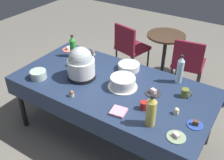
{
  "coord_description": "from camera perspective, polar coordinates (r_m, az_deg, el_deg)",
  "views": [
    {
      "loc": [
        1.27,
        -1.98,
        2.34
      ],
      "look_at": [
        0.0,
        0.0,
        0.8
      ],
      "focal_mm": 41.73,
      "sensor_mm": 36.0,
      "label": 1
    }
  ],
  "objects": [
    {
      "name": "ground",
      "position": [
        3.32,
        0.0,
        -11.63
      ],
      "size": [
        9.0,
        9.0,
        0.0
      ],
      "primitive_type": "plane",
      "color": "slate"
    },
    {
      "name": "potluck_table",
      "position": [
        2.87,
        0.0,
        -1.87
      ],
      "size": [
        2.2,
        1.1,
        0.75
      ],
      "color": "navy",
      "rests_on": "ground"
    },
    {
      "name": "frosted_layer_cake",
      "position": [
        2.75,
        2.37,
        -0.53
      ],
      "size": [
        0.32,
        0.32,
        0.13
      ],
      "color": "silver",
      "rests_on": "potluck_table"
    },
    {
      "name": "slow_cooker",
      "position": [
        2.88,
        -6.82,
        3.45
      ],
      "size": [
        0.32,
        0.32,
        0.37
      ],
      "color": "black",
      "rests_on": "potluck_table"
    },
    {
      "name": "glass_salad_bowl",
      "position": [
        3.03,
        -15.83,
        1.18
      ],
      "size": [
        0.18,
        0.18,
        0.09
      ],
      "primitive_type": "cylinder",
      "color": "#B2C6BC",
      "rests_on": "potluck_table"
    },
    {
      "name": "ceramic_snack_bowl",
      "position": [
        3.09,
        3.65,
        2.97
      ],
      "size": [
        0.25,
        0.25,
        0.07
      ],
      "primitive_type": "cylinder",
      "color": "silver",
      "rests_on": "potluck_table"
    },
    {
      "name": "dessert_plate_cobalt",
      "position": [
        2.43,
        17.76,
        -9.21
      ],
      "size": [
        0.14,
        0.14,
        0.05
      ],
      "color": "#2D4CB2",
      "rests_on": "potluck_table"
    },
    {
      "name": "dessert_plate_sage",
      "position": [
        2.28,
        13.9,
        -11.93
      ],
      "size": [
        0.16,
        0.16,
        0.04
      ],
      "color": "#8CA87F",
      "rests_on": "potluck_table"
    },
    {
      "name": "dessert_plate_coral",
      "position": [
        3.6,
        -9.41,
        6.71
      ],
      "size": [
        0.18,
        0.18,
        0.05
      ],
      "color": "#E07266",
      "rests_on": "potluck_table"
    },
    {
      "name": "dessert_plate_charcoal",
      "position": [
        2.72,
        9.05,
        -2.74
      ],
      "size": [
        0.17,
        0.17,
        0.06
      ],
      "color": "#2D2D33",
      "rests_on": "potluck_table"
    },
    {
      "name": "cupcake_cocoa",
      "position": [
        2.49,
        13.94,
        -6.61
      ],
      "size": [
        0.05,
        0.05,
        0.07
      ],
      "color": "beige",
      "rests_on": "potluck_table"
    },
    {
      "name": "cupcake_mint",
      "position": [
        3.19,
        -9.26,
        3.56
      ],
      "size": [
        0.05,
        0.05,
        0.07
      ],
      "color": "beige",
      "rests_on": "potluck_table"
    },
    {
      "name": "cupcake_rose",
      "position": [
        2.67,
        -8.84,
        -2.97
      ],
      "size": [
        0.05,
        0.05,
        0.07
      ],
      "color": "beige",
      "rests_on": "potluck_table"
    },
    {
      "name": "cupcake_lemon",
      "position": [
        3.29,
        -6.69,
        4.75
      ],
      "size": [
        0.05,
        0.05,
        0.07
      ],
      "color": "beige",
      "rests_on": "potluck_table"
    },
    {
      "name": "cupcake_vanilla",
      "position": [
        3.41,
        -4.17,
        5.97
      ],
      "size": [
        0.05,
        0.05,
        0.07
      ],
      "color": "beige",
      "rests_on": "potluck_table"
    },
    {
      "name": "soda_bottle_ginger_ale",
      "position": [
        2.26,
        8.57,
        -6.79
      ],
      "size": [
        0.09,
        0.09,
        0.32
      ],
      "color": "gold",
      "rests_on": "potluck_table"
    },
    {
      "name": "soda_bottle_lime_soda",
      "position": [
        3.37,
        -8.56,
        7.22
      ],
      "size": [
        0.08,
        0.08,
        0.29
      ],
      "color": "green",
      "rests_on": "potluck_table"
    },
    {
      "name": "soda_bottle_water",
      "position": [
        2.88,
        14.68,
        2.14
      ],
      "size": [
        0.07,
        0.07,
        0.33
      ],
      "color": "silver",
      "rests_on": "potluck_table"
    },
    {
      "name": "coffee_mug_olive",
      "position": [
        2.72,
        15.75,
        -2.75
      ],
      "size": [
        0.12,
        0.08,
        0.09
      ],
      "color": "olive",
      "rests_on": "potluck_table"
    },
    {
      "name": "coffee_mug_red",
      "position": [
        2.49,
        7.03,
        -5.57
      ],
      "size": [
        0.11,
        0.07,
        0.08
      ],
      "color": "#B2231E",
      "rests_on": "potluck_table"
    },
    {
      "name": "paper_napkin_stack",
      "position": [
        2.45,
        1.42,
        -6.92
      ],
      "size": [
        0.16,
        0.16,
        0.02
      ],
      "primitive_type": "cube",
      "rotation": [
        0.0,
        0.0,
        0.14
      ],
      "color": "pink",
      "rests_on": "potluck_table"
    },
    {
      "name": "maroon_chair_left",
      "position": [
        4.28,
        3.91,
        7.56
      ],
      "size": [
        0.53,
        0.53,
        0.85
      ],
      "color": "maroon",
      "rests_on": "ground"
    },
    {
      "name": "maroon_chair_right",
      "position": [
        3.96,
        16.34,
        3.93
      ],
      "size": [
        0.49,
        0.49,
        0.85
      ],
      "color": "maroon",
      "rests_on": "ground"
    },
    {
      "name": "round_cafe_table",
      "position": [
        4.27,
        11.51,
        6.96
      ],
      "size": [
        0.6,
        0.6,
        0.72
      ],
      "color": "#473323",
      "rests_on": "ground"
    }
  ]
}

